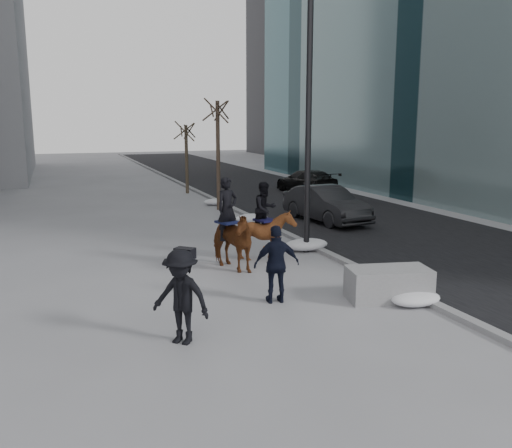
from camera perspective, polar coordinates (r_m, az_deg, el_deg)
name	(u,v)px	position (r m, az deg, el deg)	size (l,w,h in m)	color
ground	(274,297)	(12.66, 1.94, -7.65)	(120.00, 120.00, 0.00)	gray
road	(333,212)	(24.41, 8.10, 1.30)	(8.00, 90.00, 0.01)	black
curb	(249,216)	(22.76, -0.76, 0.85)	(0.25, 90.00, 0.12)	gray
planter	(388,284)	(12.72, 13.77, -6.15)	(1.84, 0.92, 0.73)	gray
car_near	(326,204)	(21.89, 7.38, 2.10)	(1.52, 4.35, 1.43)	black
car_far	(307,181)	(30.45, 5.34, 4.49)	(1.85, 4.56, 1.32)	black
tree_near	(218,150)	(24.51, -4.02, 7.77)	(1.20, 1.20, 5.41)	#3D3024
tree_far	(187,156)	(30.40, -7.33, 7.15)	(1.20, 1.20, 4.18)	#3C3023
mounted_left	(229,236)	(14.69, -2.86, -1.26)	(1.45, 2.13, 2.52)	#46270E
mounted_right	(266,229)	(15.63, 1.09, -0.58)	(1.54, 1.65, 2.28)	#4C250F
feeder	(277,264)	(12.05, 2.18, -4.26)	(1.08, 0.93, 1.75)	black
camera_crew	(181,296)	(9.97, -7.90, -7.56)	(1.27, 1.25, 1.75)	black
lamppost	(306,87)	(16.67, 5.23, 14.18)	(0.25, 2.69, 9.09)	black
snow_piles	(276,230)	(19.28, 2.11, -0.66)	(1.41, 16.17, 0.36)	silver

